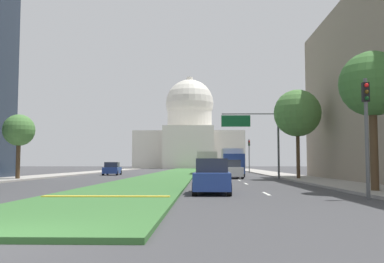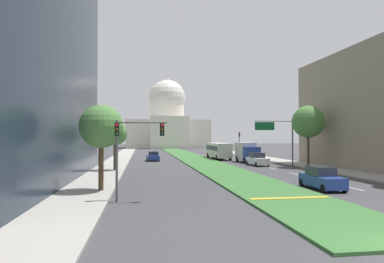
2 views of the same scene
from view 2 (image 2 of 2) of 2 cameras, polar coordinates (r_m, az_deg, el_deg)
The scene contains 18 objects.
ground_plane at distance 70.22m, azimuth -0.68°, elevation -4.27°, with size 260.00×260.00×0.00m, color #3D3D3F.
grass_median at distance 64.41m, azimuth 0.03°, elevation -4.51°, with size 5.96×105.66×0.14m, color #386B33.
median_curb_nose at distance 23.11m, azimuth 16.25°, elevation -10.75°, with size 5.36×0.50×0.04m, color gold.
lane_dashes_right at distance 59.04m, azimuth 8.10°, elevation -4.90°, with size 0.16×61.55×0.01m.
sidewalk_left at distance 57.99m, azimuth -12.53°, elevation -4.89°, with size 4.00×105.66×0.15m, color #9E9991.
sidewalk_right at distance 62.29m, azimuth 13.35°, elevation -4.61°, with size 4.00×105.66×0.15m, color #9E9991.
capitol_building at distance 127.95m, azimuth -4.20°, elevation 1.60°, with size 30.49×22.14×26.61m.
traffic_light_near_left at distance 21.93m, azimuth -10.40°, elevation -1.76°, with size 3.34×0.35×5.20m.
traffic_light_far_right at distance 72.53m, azimuth 8.03°, elevation -1.53°, with size 0.28×0.35×5.20m.
overhead_guide_sign at distance 48.13m, azimuth 14.40°, elevation -0.25°, with size 5.58×0.20×6.50m.
street_tree_left_near at distance 26.01m, azimuth -15.11°, elevation 0.74°, with size 3.25×3.25×6.53m.
street_tree_left_mid at distance 41.45m, azimuth -12.88°, elevation -0.40°, with size 2.87×2.87×5.97m.
street_tree_right_mid at distance 48.30m, azimuth 19.06°, elevation 1.55°, with size 4.36×4.36×8.36m.
sedan_lead_stopped at distance 28.71m, azimuth 21.05°, elevation -7.44°, with size 1.96×4.50×1.78m.
sedan_midblock at distance 49.40m, azimuth 10.99°, elevation -4.67°, with size 2.10×4.61×1.87m.
sedan_distant at distance 58.10m, azimuth -6.64°, elevation -4.20°, with size 2.20×4.42×1.65m.
box_truck_delivery at distance 55.55m, azimuth 9.29°, elevation -3.42°, with size 2.40×6.40×3.20m.
city_bus at distance 62.84m, azimuth 4.45°, elevation -3.05°, with size 2.62×11.00×2.95m.
Camera 2 is at (-9.51, -10.75, 4.13)m, focal length 31.52 mm.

